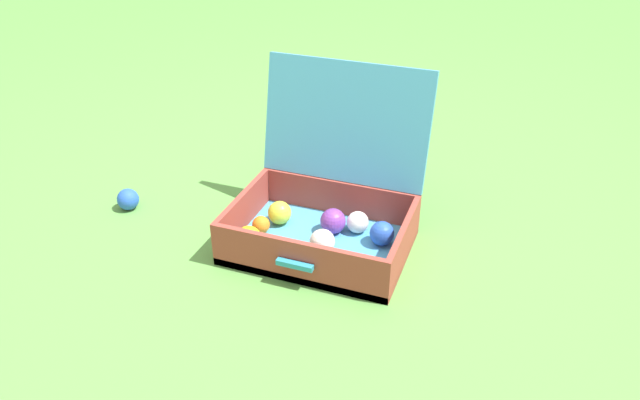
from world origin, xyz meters
The scene contains 3 objects.
ground_plane centered at (0.00, 0.00, 0.00)m, with size 16.00×16.00×0.00m, color #569342.
open_suitcase centered at (0.03, 0.07, 0.12)m, with size 0.54×0.50×0.52m.
stray_ball_on_grass centered at (-0.67, 0.01, 0.04)m, with size 0.07×0.07×0.07m, color blue.
Camera 1 is at (0.57, -1.45, 1.11)m, focal length 33.98 mm.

